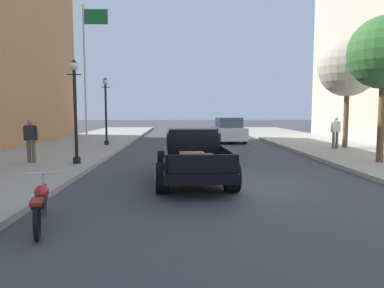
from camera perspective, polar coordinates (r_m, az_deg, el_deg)
ground_plane at (r=10.55m, az=5.37°, el=-6.27°), size 140.00×140.00×0.00m
hotrod_truck_black at (r=10.80m, az=0.07°, el=-1.92°), size 2.34×5.00×1.58m
motorcycle_parked at (r=7.11m, az=-22.97°, el=-8.77°), size 0.80×2.06×0.93m
car_background_white at (r=24.22m, az=5.83°, el=2.13°), size 2.07×4.40×1.65m
pedestrian_sidewalk_left at (r=14.83m, az=-24.35°, el=0.87°), size 0.53×0.22×1.65m
pedestrian_sidewalk_right at (r=20.03m, az=21.93°, el=2.01°), size 0.53×0.22×1.65m
street_lamp_near at (r=13.91m, az=-18.16°, el=6.18°), size 0.50×0.32×3.85m
street_lamp_far at (r=21.04m, az=-13.59°, el=5.93°), size 0.50×0.32×3.85m
flagpole at (r=26.30m, az=-16.31°, el=13.13°), size 1.74×0.16×9.16m
street_tree_second at (r=20.90m, az=23.64°, el=11.13°), size 3.07×3.07×5.79m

